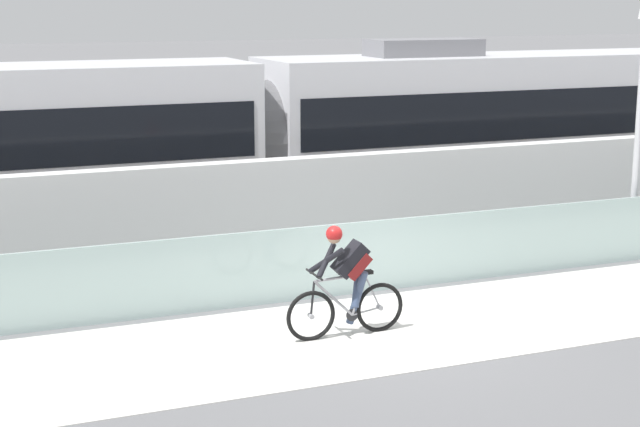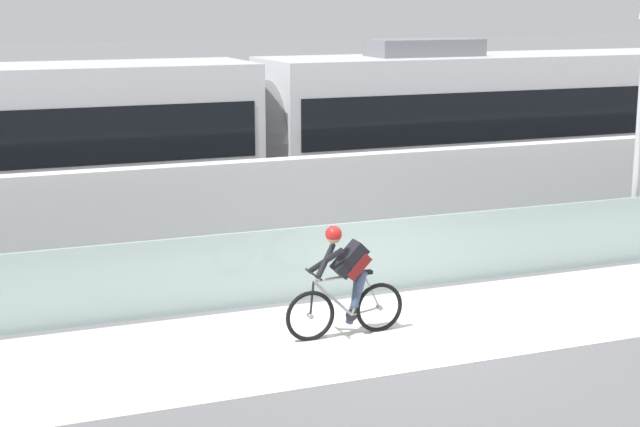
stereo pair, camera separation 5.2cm
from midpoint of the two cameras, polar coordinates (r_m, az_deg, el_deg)
The scene contains 8 objects.
ground_plane at distance 14.33m, azimuth 3.98°, elevation -6.69°, with size 200.00×200.00×0.00m, color slate.
bike_path_deck at distance 14.33m, azimuth 3.98°, elevation -6.67°, with size 32.00×3.20×0.01m, color silver.
glass_parapet at distance 15.77m, azimuth 1.07°, elevation -2.67°, with size 32.00×0.05×1.17m, color #ADC6C1.
concrete_barrier_wall at distance 17.30m, azimuth -1.27°, elevation 0.01°, with size 32.00×0.36×1.96m, color silver.
tram_rail_near at distance 19.80m, azimuth -3.81°, elevation -1.35°, with size 32.00×0.08×0.01m, color #595654.
tram_rail_far at distance 21.14m, azimuth -5.03°, elevation -0.50°, with size 32.00×0.08×0.01m, color #595654.
tram at distance 20.21m, azimuth -3.76°, elevation 4.38°, with size 22.56×2.54×3.81m.
cyclist_on_bike at distance 13.82m, azimuth 1.42°, elevation -3.99°, with size 1.77×0.58×1.61m.
Camera 1 is at (-6.02, -12.16, 4.63)m, focal length 55.70 mm.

